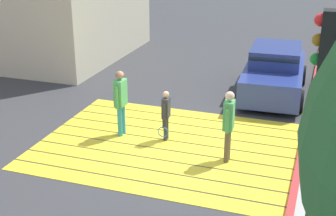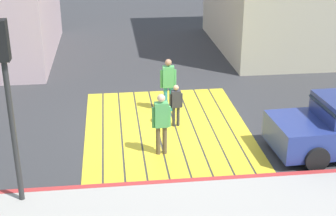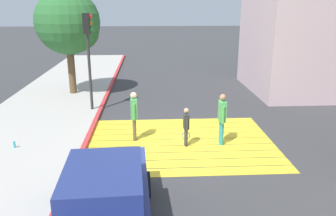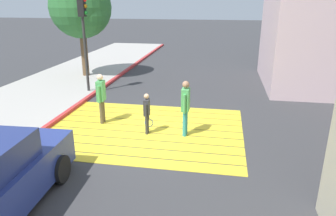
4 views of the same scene
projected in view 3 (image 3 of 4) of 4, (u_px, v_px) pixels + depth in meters
ground_plane at (180, 142)px, 11.96m from camera, size 120.00×120.00×0.00m
crosswalk_stripes at (180, 142)px, 11.96m from camera, size 6.40×4.90×0.01m
sidewalk_west at (16, 144)px, 11.65m from camera, size 4.80×40.00×0.12m
curb_painted at (86, 143)px, 11.77m from camera, size 0.16×40.00×0.13m
car_parked_near_curb at (105, 203)px, 7.05m from camera, size 2.14×4.38×1.57m
traffic_light_corner at (88, 43)px, 14.45m from camera, size 0.39×0.28×4.24m
street_tree at (70, 24)px, 16.96m from camera, size 3.20×3.20×5.32m
water_bottle at (14, 144)px, 11.22m from camera, size 0.07×0.07×0.22m
pedestrian_adult_lead at (222, 116)px, 11.53m from camera, size 0.24×0.52×1.77m
pedestrian_adult_trailing at (134, 113)px, 11.90m from camera, size 0.24×0.51×1.74m
pedestrian_child_with_racket at (186, 125)px, 11.47m from camera, size 0.28×0.41×1.34m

